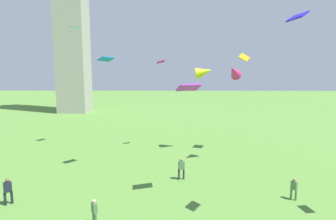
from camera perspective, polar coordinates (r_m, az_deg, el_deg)
name	(u,v)px	position (r m, az deg, el deg)	size (l,w,h in m)	color
person_0	(294,187)	(22.30, 24.03, -14.06)	(0.43, 0.47, 1.56)	#51754C
person_1	(8,190)	(22.52, -29.56, -13.79)	(0.54, 0.52, 1.83)	#1E2333
person_2	(94,210)	(18.12, -14.61, -18.93)	(0.43, 0.46, 1.55)	#51754C
person_4	(181,167)	(23.88, 2.71, -11.45)	(0.56, 0.37, 1.83)	#2D3338
kite_flying_0	(75,27)	(34.98, -18.15, 15.52)	(1.20, 1.28, 0.30)	#0FB284
kite_flying_1	(161,62)	(32.22, -1.43, 9.72)	(0.99, 0.89, 0.47)	#B7148C
kite_flying_3	(234,71)	(27.53, 13.16, 7.57)	(1.87, 2.08, 1.65)	#C42976
kite_flying_4	(204,72)	(31.33, 7.24, 7.64)	(2.09, 1.33, 1.68)	#B7C40F
kite_flying_5	(106,59)	(25.73, -12.36, 9.99)	(1.50, 1.55, 0.43)	blue
kite_flying_6	(244,57)	(31.62, 15.09, 10.19)	(1.53, 1.50, 1.02)	#CA900E
kite_flying_7	(189,87)	(19.58, 4.21, 4.55)	(1.81, 1.48, 0.56)	purple
kite_flying_8	(298,16)	(17.14, 24.68, 16.76)	(1.38, 1.48, 0.67)	#1C11C4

